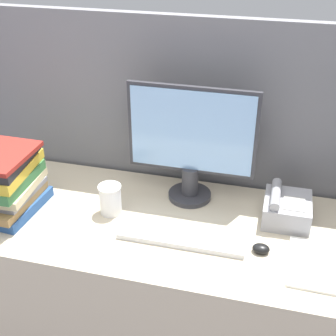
{
  "coord_description": "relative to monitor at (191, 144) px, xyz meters",
  "views": [
    {
      "loc": [
        0.41,
        -1.05,
        1.81
      ],
      "look_at": [
        0.05,
        0.36,
        0.98
      ],
      "focal_mm": 50.0,
      "sensor_mm": 36.0,
      "label": 1
    }
  ],
  "objects": [
    {
      "name": "monitor",
      "position": [
        0.0,
        0.0,
        0.0
      ],
      "size": [
        0.5,
        0.17,
        0.47
      ],
      "color": "#333338",
      "rests_on": "desk"
    },
    {
      "name": "desk",
      "position": [
        -0.1,
        -0.2,
        -0.62
      ],
      "size": [
        1.55,
        0.65,
        0.76
      ],
      "color": "beige",
      "rests_on": "ground_plane"
    },
    {
      "name": "keyboard",
      "position": [
        0.03,
        -0.27,
        -0.23
      ],
      "size": [
        0.46,
        0.13,
        0.02
      ],
      "color": "silver",
      "rests_on": "desk"
    },
    {
      "name": "mouse",
      "position": [
        0.31,
        -0.28,
        -0.23
      ],
      "size": [
        0.06,
        0.05,
        0.03
      ],
      "color": "black",
      "rests_on": "desk"
    },
    {
      "name": "paper_pile",
      "position": [
        0.5,
        -0.3,
        -0.24
      ],
      "size": [
        0.19,
        0.26,
        0.01
      ],
      "color": "white",
      "rests_on": "desk"
    },
    {
      "name": "book_stack",
      "position": [
        -0.67,
        -0.26,
        -0.12
      ],
      "size": [
        0.25,
        0.31,
        0.25
      ],
      "color": "#264C8C",
      "rests_on": "desk"
    },
    {
      "name": "coffee_cup",
      "position": [
        -0.27,
        -0.18,
        -0.18
      ],
      "size": [
        0.09,
        0.09,
        0.12
      ],
      "color": "white",
      "rests_on": "desk"
    },
    {
      "name": "cubicle_panel_rear",
      "position": [
        -0.1,
        0.17,
        -0.28
      ],
      "size": [
        1.95,
        0.04,
        1.44
      ],
      "color": "slate",
      "rests_on": "ground_plane"
    },
    {
      "name": "desk_telephone",
      "position": [
        0.38,
        -0.06,
        -0.19
      ],
      "size": [
        0.17,
        0.2,
        0.12
      ],
      "color": "#99999E",
      "rests_on": "desk"
    }
  ]
}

